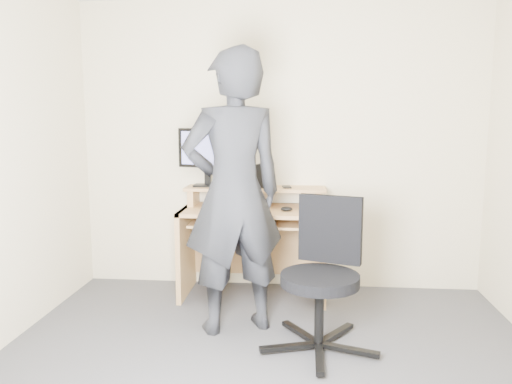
% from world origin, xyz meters
% --- Properties ---
extents(back_wall, '(3.50, 0.02, 2.50)m').
position_xyz_m(back_wall, '(0.00, 1.75, 1.25)').
color(back_wall, beige).
rests_on(back_wall, ground).
extents(desk, '(1.20, 0.60, 0.91)m').
position_xyz_m(desk, '(-0.20, 1.53, 0.55)').
color(desk, tan).
rests_on(desk, ground).
extents(monitor, '(0.52, 0.17, 0.50)m').
position_xyz_m(monitor, '(-0.62, 1.61, 1.21)').
color(monitor, black).
rests_on(monitor, desk).
extents(external_drive, '(0.11, 0.15, 0.20)m').
position_xyz_m(external_drive, '(-0.14, 1.59, 1.01)').
color(external_drive, black).
rests_on(external_drive, desk).
extents(travel_mug, '(0.10, 0.10, 0.19)m').
position_xyz_m(travel_mug, '(-0.08, 1.61, 1.01)').
color(travel_mug, silver).
rests_on(travel_mug, desk).
extents(smartphone, '(0.09, 0.14, 0.01)m').
position_xyz_m(smartphone, '(0.07, 1.60, 0.92)').
color(smartphone, black).
rests_on(smartphone, desk).
extents(charger, '(0.05, 0.04, 0.03)m').
position_xyz_m(charger, '(-0.44, 1.53, 0.93)').
color(charger, black).
rests_on(charger, desk).
extents(headphones, '(0.19, 0.19, 0.06)m').
position_xyz_m(headphones, '(-0.40, 1.65, 0.92)').
color(headphones, silver).
rests_on(headphones, desk).
extents(keyboard, '(0.49, 0.26, 0.03)m').
position_xyz_m(keyboard, '(-0.25, 1.36, 0.67)').
color(keyboard, black).
rests_on(keyboard, desk).
extents(mouse, '(0.11, 0.08, 0.04)m').
position_xyz_m(mouse, '(0.08, 1.35, 0.77)').
color(mouse, black).
rests_on(mouse, desk).
extents(office_chair, '(0.77, 0.73, 0.96)m').
position_xyz_m(office_chair, '(0.34, 0.54, 0.53)').
color(office_chair, black).
rests_on(office_chair, ground).
extents(person, '(0.85, 0.73, 1.97)m').
position_xyz_m(person, '(-0.27, 0.76, 0.98)').
color(person, black).
rests_on(person, ground).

